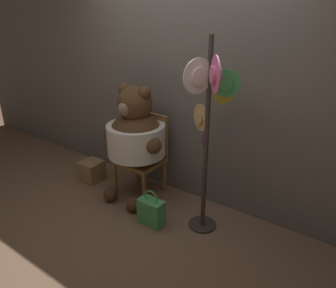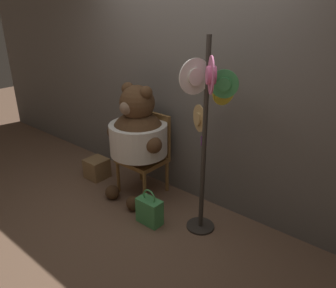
{
  "view_description": "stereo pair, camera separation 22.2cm",
  "coord_description": "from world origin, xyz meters",
  "px_view_note": "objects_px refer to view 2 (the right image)",
  "views": [
    {
      "loc": [
        1.86,
        -2.26,
        2.07
      ],
      "look_at": [
        0.08,
        0.21,
        0.78
      ],
      "focal_mm": 35.0,
      "sensor_mm": 36.0,
      "label": 1
    },
    {
      "loc": [
        2.03,
        -2.12,
        2.07
      ],
      "look_at": [
        0.08,
        0.21,
        0.78
      ],
      "focal_mm": 35.0,
      "sensor_mm": 36.0,
      "label": 2
    }
  ],
  "objects_px": {
    "handbag_on_ground": "(149,211)",
    "teddy_bear": "(138,135)",
    "hat_display_rack": "(206,122)",
    "chair": "(147,151)"
  },
  "relations": [
    {
      "from": "teddy_bear",
      "to": "handbag_on_ground",
      "type": "bearing_deg",
      "value": -35.57
    },
    {
      "from": "teddy_bear",
      "to": "handbag_on_ground",
      "type": "xyz_separation_m",
      "value": [
        0.47,
        -0.34,
        -0.61
      ]
    },
    {
      "from": "chair",
      "to": "hat_display_rack",
      "type": "height_order",
      "value": "hat_display_rack"
    },
    {
      "from": "teddy_bear",
      "to": "hat_display_rack",
      "type": "height_order",
      "value": "hat_display_rack"
    },
    {
      "from": "handbag_on_ground",
      "to": "teddy_bear",
      "type": "bearing_deg",
      "value": 144.43
    },
    {
      "from": "handbag_on_ground",
      "to": "chair",
      "type": "bearing_deg",
      "value": 134.94
    },
    {
      "from": "chair",
      "to": "hat_display_rack",
      "type": "distance_m",
      "value": 1.16
    },
    {
      "from": "hat_display_rack",
      "to": "teddy_bear",
      "type": "bearing_deg",
      "value": 176.18
    },
    {
      "from": "hat_display_rack",
      "to": "handbag_on_ground",
      "type": "distance_m",
      "value": 1.12
    },
    {
      "from": "teddy_bear",
      "to": "hat_display_rack",
      "type": "bearing_deg",
      "value": -3.82
    }
  ]
}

